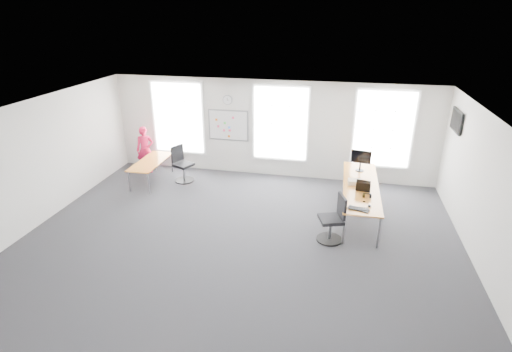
% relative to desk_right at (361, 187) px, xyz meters
% --- Properties ---
extents(floor, '(10.00, 10.00, 0.00)m').
position_rel_desk_right_xyz_m(floor, '(-2.70, -1.86, -0.75)').
color(floor, '#29282D').
rests_on(floor, ground).
extents(ceiling, '(10.00, 10.00, 0.00)m').
position_rel_desk_right_xyz_m(ceiling, '(-2.70, -1.86, 2.25)').
color(ceiling, white).
rests_on(ceiling, ground).
extents(wall_back, '(10.00, 0.00, 10.00)m').
position_rel_desk_right_xyz_m(wall_back, '(-2.70, 2.14, 0.75)').
color(wall_back, silver).
rests_on(wall_back, ground).
extents(wall_front, '(10.00, 0.00, 10.00)m').
position_rel_desk_right_xyz_m(wall_front, '(-2.70, -5.86, 0.75)').
color(wall_front, silver).
rests_on(wall_front, ground).
extents(wall_left, '(0.00, 10.00, 10.00)m').
position_rel_desk_right_xyz_m(wall_left, '(-7.70, -1.86, 0.75)').
color(wall_left, silver).
rests_on(wall_left, ground).
extents(wall_right, '(0.00, 10.00, 10.00)m').
position_rel_desk_right_xyz_m(wall_right, '(2.30, -1.86, 0.75)').
color(wall_right, silver).
rests_on(wall_right, ground).
extents(window_left, '(1.60, 0.06, 2.20)m').
position_rel_desk_right_xyz_m(window_left, '(-5.70, 2.11, 0.95)').
color(window_left, silver).
rests_on(window_left, wall_back).
extents(window_mid, '(1.60, 0.06, 2.20)m').
position_rel_desk_right_xyz_m(window_mid, '(-2.40, 2.11, 0.95)').
color(window_mid, silver).
rests_on(window_mid, wall_back).
extents(window_right, '(1.60, 0.06, 2.20)m').
position_rel_desk_right_xyz_m(window_right, '(0.60, 2.11, 0.95)').
color(window_right, silver).
rests_on(window_right, wall_back).
extents(desk_right, '(0.87, 3.28, 0.80)m').
position_rel_desk_right_xyz_m(desk_right, '(0.00, 0.00, 0.00)').
color(desk_right, gold).
rests_on(desk_right, ground).
extents(desk_left, '(0.73, 1.82, 0.66)m').
position_rel_desk_right_xyz_m(desk_left, '(-6.15, 0.83, -0.14)').
color(desk_left, gold).
rests_on(desk_left, ground).
extents(chair_right, '(0.64, 0.64, 1.11)m').
position_rel_desk_right_xyz_m(chair_right, '(-0.61, -1.45, -0.26)').
color(chair_right, black).
rests_on(chair_right, ground).
extents(chair_left, '(0.65, 0.65, 1.10)m').
position_rel_desk_right_xyz_m(chair_left, '(-5.26, 1.09, -0.26)').
color(chair_left, black).
rests_on(chair_left, ground).
extents(person, '(0.64, 0.53, 1.51)m').
position_rel_desk_right_xyz_m(person, '(-6.66, 1.51, 0.01)').
color(person, '#C0143E').
rests_on(person, ground).
extents(whiteboard, '(1.20, 0.03, 0.90)m').
position_rel_desk_right_xyz_m(whiteboard, '(-4.05, 2.11, 0.80)').
color(whiteboard, silver).
rests_on(whiteboard, wall_back).
extents(wall_clock, '(0.30, 0.04, 0.30)m').
position_rel_desk_right_xyz_m(wall_clock, '(-4.05, 2.11, 1.60)').
color(wall_clock, gray).
rests_on(wall_clock, wall_back).
extents(tv, '(0.06, 0.90, 0.55)m').
position_rel_desk_right_xyz_m(tv, '(2.25, 1.14, 1.55)').
color(tv, black).
rests_on(tv, wall_right).
extents(keyboard, '(0.50, 0.32, 0.02)m').
position_rel_desk_right_xyz_m(keyboard, '(-0.09, -1.37, 0.06)').
color(keyboard, black).
rests_on(keyboard, desk_right).
extents(mouse, '(0.08, 0.12, 0.04)m').
position_rel_desk_right_xyz_m(mouse, '(0.15, -1.18, 0.07)').
color(mouse, black).
rests_on(mouse, desk_right).
extents(lens_cap, '(0.08, 0.08, 0.01)m').
position_rel_desk_right_xyz_m(lens_cap, '(0.04, -0.95, 0.06)').
color(lens_cap, black).
rests_on(lens_cap, desk_right).
extents(headphones, '(0.20, 0.11, 0.12)m').
position_rel_desk_right_xyz_m(headphones, '(0.11, -0.71, 0.11)').
color(headphones, black).
rests_on(headphones, desk_right).
extents(laptop_sleeve, '(0.35, 0.23, 0.28)m').
position_rel_desk_right_xyz_m(laptop_sleeve, '(0.03, -0.38, 0.19)').
color(laptop_sleeve, black).
rests_on(laptop_sleeve, desk_right).
extents(paper_stack, '(0.35, 0.28, 0.11)m').
position_rel_desk_right_xyz_m(paper_stack, '(-0.16, 0.05, 0.11)').
color(paper_stack, beige).
rests_on(paper_stack, desk_right).
extents(monitor, '(0.53, 0.22, 0.60)m').
position_rel_desk_right_xyz_m(monitor, '(-0.01, 0.98, 0.41)').
color(monitor, black).
rests_on(monitor, desk_right).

